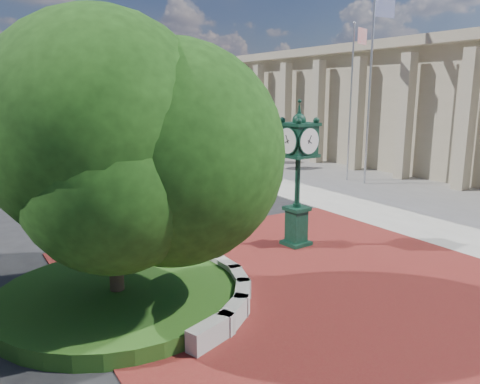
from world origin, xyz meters
name	(u,v)px	position (x,y,z in m)	size (l,w,h in m)	color
ground	(276,266)	(0.00, 0.00, 0.00)	(200.00, 200.00, 0.00)	black
plaza	(296,276)	(0.00, -1.00, 0.02)	(12.00, 12.00, 0.04)	maroon
sidewalk	(381,173)	(16.00, 10.00, 0.02)	(20.00, 50.00, 0.04)	#9E9B93
planter_wall	(198,276)	(-2.71, 0.00, 0.27)	(2.96, 6.77, 0.54)	#9E9B93
grass_bed	(118,297)	(-5.00, 0.00, 0.20)	(6.10, 6.10, 0.40)	#1F4112
civic_building	(434,105)	(23.60, 12.00, 4.33)	(17.35, 44.00, 8.60)	tan
overpass	(5,83)	(-0.22, 70.00, 6.54)	(90.00, 12.00, 7.50)	#9E9B93
tree_planter	(110,160)	(-5.00, 0.00, 3.72)	(5.20, 5.20, 6.33)	#38281C
tree_street	(35,129)	(-4.00, 18.00, 3.24)	(4.40, 4.40, 5.45)	#38281C
post_clock	(298,169)	(1.81, 1.27, 2.75)	(1.12, 1.12, 5.01)	black
parked_car	(49,136)	(0.64, 41.45, 0.75)	(1.76, 4.38, 1.49)	maroon
flagpole_a	(351,102)	(12.23, 9.38, 4.75)	(1.40, 0.52, 9.27)	silver
flagpole_b	(370,88)	(12.31, 8.03, 5.55)	(1.70, 0.19, 10.82)	silver
street_lamp_near	(98,92)	(2.79, 29.13, 5.27)	(2.02, 0.38, 9.00)	slate
street_lamp_far	(29,95)	(-0.79, 41.89, 4.99)	(1.90, 0.52, 8.51)	slate
shrub_near	(278,147)	(11.09, 14.95, 1.59)	(1.20, 1.20, 2.20)	#38281C
shrub_mid	(261,142)	(11.92, 18.36, 1.59)	(1.20, 1.20, 2.20)	#38281C
shrub_far	(240,139)	(11.81, 21.11, 1.59)	(1.20, 1.20, 2.20)	#38281C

